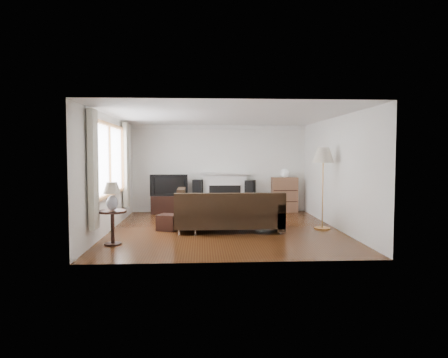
{
  "coord_description": "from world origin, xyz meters",
  "views": [
    {
      "loc": [
        -0.5,
        -8.79,
        1.66
      ],
      "look_at": [
        0.0,
        0.3,
        1.1
      ],
      "focal_mm": 32.0,
      "sensor_mm": 36.0,
      "label": 1
    }
  ],
  "objects": [
    {
      "name": "coffee_table",
      "position": [
        0.21,
        1.05,
        0.21
      ],
      "size": [
        1.15,
        0.71,
        0.43
      ],
      "primitive_type": "cube",
      "rotation": [
        0.0,
        0.0,
        0.11
      ],
      "color": "#996549",
      "rests_on": "ground"
    },
    {
      "name": "footstool",
      "position": [
        -1.25,
        -0.05,
        0.17
      ],
      "size": [
        0.53,
        0.53,
        0.35
      ],
      "primitive_type": "cube",
      "rotation": [
        0.0,
        0.0,
        -0.35
      ],
      "color": "black",
      "rests_on": "ground"
    },
    {
      "name": "speaker_right",
      "position": [
        0.87,
        2.53,
        0.46
      ],
      "size": [
        0.35,
        0.38,
        0.93
      ],
      "primitive_type": "cube",
      "rotation": [
        0.0,
        0.0,
        -0.35
      ],
      "color": "black",
      "rests_on": "ground"
    },
    {
      "name": "sectional_sofa",
      "position": [
        0.08,
        -0.28,
        0.4
      ],
      "size": [
        2.5,
        1.83,
        0.81
      ],
      "primitive_type": "cube",
      "color": "black",
      "rests_on": "ground"
    },
    {
      "name": "curtain_near",
      "position": [
        -2.4,
        -1.72,
        1.4
      ],
      "size": [
        0.1,
        0.35,
        2.1
      ],
      "primitive_type": "cube",
      "color": "beige",
      "rests_on": "room"
    },
    {
      "name": "tv_stand",
      "position": [
        -1.43,
        2.5,
        0.25
      ],
      "size": [
        1.0,
        0.45,
        0.5
      ],
      "primitive_type": "cube",
      "color": "black",
      "rests_on": "ground"
    },
    {
      "name": "floor_lamp",
      "position": [
        2.17,
        -0.12,
        0.91
      ],
      "size": [
        0.6,
        0.6,
        1.82
      ],
      "primitive_type": "cube",
      "rotation": [
        0.0,
        0.0,
        -0.35
      ],
      "color": "#CD9247",
      "rests_on": "ground"
    },
    {
      "name": "room",
      "position": [
        0.0,
        0.0,
        1.25
      ],
      "size": [
        5.1,
        5.6,
        2.54
      ],
      "color": "#4A2510",
      "rests_on": "ground"
    },
    {
      "name": "fireplace",
      "position": [
        0.15,
        2.64,
        0.57
      ],
      "size": [
        1.4,
        0.26,
        1.15
      ],
      "primitive_type": "cube",
      "color": "white",
      "rests_on": "room"
    },
    {
      "name": "side_table",
      "position": [
        -2.15,
        -1.42,
        0.32
      ],
      "size": [
        0.51,
        0.51,
        0.64
      ],
      "primitive_type": "cube",
      "color": "black",
      "rests_on": "ground"
    },
    {
      "name": "globe_lamp",
      "position": [
        1.87,
        2.53,
        1.12
      ],
      "size": [
        0.24,
        0.24,
        0.24
      ],
      "primitive_type": "sphere",
      "color": "white",
      "rests_on": "bookshelf"
    },
    {
      "name": "bookshelf",
      "position": [
        1.87,
        2.53,
        0.5
      ],
      "size": [
        0.73,
        0.35,
        1.0
      ],
      "primitive_type": "cube",
      "color": "brown",
      "rests_on": "ground"
    },
    {
      "name": "curtain_far",
      "position": [
        -2.4,
        1.32,
        1.4
      ],
      "size": [
        0.1,
        0.35,
        2.1
      ],
      "primitive_type": "cube",
      "color": "beige",
      "rests_on": "room"
    },
    {
      "name": "table_lamp",
      "position": [
        -2.15,
        -1.42,
        0.89
      ],
      "size": [
        0.32,
        0.32,
        0.51
      ],
      "primitive_type": "cube",
      "color": "silver",
      "rests_on": "side_table"
    },
    {
      "name": "speaker_left",
      "position": [
        -0.63,
        2.55,
        0.47
      ],
      "size": [
        0.3,
        0.35,
        0.94
      ],
      "primitive_type": "cube",
      "rotation": [
        0.0,
        0.0,
        -0.14
      ],
      "color": "black",
      "rests_on": "ground"
    },
    {
      "name": "television",
      "position": [
        -1.43,
        2.5,
        0.8
      ],
      "size": [
        1.05,
        0.14,
        0.6
      ],
      "primitive_type": "imported",
      "color": "black",
      "rests_on": "tv_stand"
    },
    {
      "name": "window",
      "position": [
        -2.45,
        -0.2,
        1.55
      ],
      "size": [
        0.12,
        2.74,
        1.54
      ],
      "primitive_type": "cube",
      "color": "brown",
      "rests_on": "room"
    }
  ]
}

